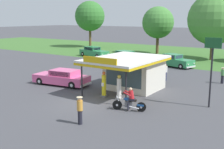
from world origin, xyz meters
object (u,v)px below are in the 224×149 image
Objects in this scene: parked_car_back_row_centre_right at (94,52)px; bystander_standing_back_lot at (223,75)px; bystander_admiring_sedan at (80,110)px; roadside_pole_sign at (212,60)px; motorcycle_with_rider at (130,101)px; parked_car_back_row_left at (174,61)px; gas_pump_offside at (119,88)px; gas_pump_nearside at (104,85)px; featured_classic_sedan at (62,78)px; bystander_leaning_by_kiosk at (166,72)px; parked_car_second_row_spare at (125,57)px.

parked_car_back_row_centre_right is 22.57m from bystander_standing_back_lot.
bystander_admiring_sedan is 9.37m from roadside_pole_sign.
bystander_standing_back_lot is at bearing 75.20° from motorcycle_with_rider.
parked_car_back_row_left is at bearing 139.82° from bystander_standing_back_lot.
gas_pump_nearside is at bearing 180.00° from gas_pump_offside.
featured_classic_sedan is 13.28m from roadside_pole_sign.
gas_pump_nearside is at bearing 152.06° from motorcycle_with_rider.
bystander_leaning_by_kiosk is 1.09× the size of bystander_standing_back_lot.
featured_classic_sedan is at bearing 170.12° from gas_pump_nearside.
gas_pump_nearside is 0.38× the size of parked_car_back_row_left.
gas_pump_offside is at bearing -82.32° from parked_car_back_row_left.
gas_pump_offside is 7.96m from bystander_leaning_by_kiosk.
parked_car_back_row_centre_right is 1.05× the size of parked_car_second_row_spare.
featured_classic_sedan is 0.97× the size of parked_car_back_row_centre_right.
bystander_standing_back_lot is (7.25, -6.13, 0.08)m from parked_car_back_row_left.
roadside_pole_sign reaches higher than featured_classic_sedan.
featured_classic_sedan is at bearing -107.40° from parked_car_back_row_left.
gas_pump_offside is 0.34× the size of featured_classic_sedan.
parked_car_back_row_left is 8.33m from bystander_leaning_by_kiosk.
bystander_leaning_by_kiosk reaches higher than parked_car_back_row_left.
parked_car_back_row_centre_right is 18.90m from bystander_leaning_by_kiosk.
parked_car_back_row_left is 3.15× the size of bystander_leaning_by_kiosk.
bystander_standing_back_lot is (11.95, 8.87, 0.14)m from featured_classic_sedan.
bystander_admiring_sedan is 1.09× the size of bystander_standing_back_lot.
bystander_admiring_sedan is at bearing -53.39° from parked_car_back_row_centre_right.
bystander_leaning_by_kiosk reaches higher than motorcycle_with_rider.
motorcycle_with_rider is 1.44× the size of bystander_standing_back_lot.
parked_car_back_row_left is at bearing -6.12° from parked_car_back_row_centre_right.
roadside_pole_sign is (8.29, -14.05, 2.54)m from parked_car_back_row_left.
gas_pump_nearside is 1.20× the size of bystander_admiring_sedan.
parked_car_back_row_left is 21.66m from bystander_admiring_sedan.
featured_classic_sedan is 3.39× the size of bystander_admiring_sedan.
gas_pump_offside is at bearing -91.50° from bystander_leaning_by_kiosk.
gas_pump_nearside is 0.35× the size of featured_classic_sedan.
parked_car_second_row_spare is at bearing 139.90° from bystander_leaning_by_kiosk.
bystander_admiring_sedan is at bearing -125.28° from roadside_pole_sign.
gas_pump_offside is 5.58m from bystander_admiring_sedan.
bystander_admiring_sedan is at bearing -105.30° from bystander_standing_back_lot.
bystander_leaning_by_kiosk is (-0.70, 13.46, 0.00)m from bystander_admiring_sedan.
parked_car_back_row_centre_right is at bearing 133.32° from motorcycle_with_rider.
parked_car_back_row_centre_right is at bearing 173.88° from parked_car_back_row_left.
gas_pump_nearside is at bearing -123.55° from bystander_standing_back_lot.
bystander_leaning_by_kiosk reaches higher than bystander_admiring_sedan.
motorcycle_with_rider reaches higher than featured_classic_sedan.
bystander_leaning_by_kiosk is 8.81m from roadside_pole_sign.
parked_car_back_row_left is 14.07m from parked_car_back_row_centre_right.
roadside_pole_sign is at bearing -82.51° from bystander_standing_back_lot.
motorcycle_with_rider is at bearing -27.94° from gas_pump_nearside.
parked_car_back_row_centre_right is at bearing 145.09° from roadside_pole_sign.
motorcycle_with_rider is at bearing 73.14° from bystander_admiring_sedan.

